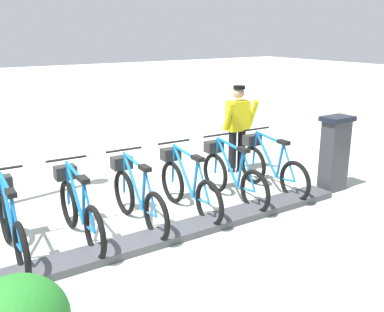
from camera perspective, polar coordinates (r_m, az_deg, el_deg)
The scene contains 10 objects.
ground_plane at distance 5.85m, azimuth -6.07°, elevation -11.24°, with size 60.00×60.00×0.00m, color beige.
dock_rail_base at distance 5.82m, azimuth -6.09°, elevation -10.80°, with size 0.44×6.64×0.10m, color #47474C.
payment_kiosk at distance 7.88m, azimuth 17.70°, elevation 0.45°, with size 0.36×0.52×1.28m.
bike_docked_0 at distance 7.65m, azimuth 9.91°, elevation -1.30°, with size 1.72×0.54×1.02m.
bike_docked_1 at distance 7.13m, azimuth 5.01°, elevation -2.41°, with size 1.72×0.54×1.02m.
bike_docked_2 at distance 6.66m, azimuth -0.64°, elevation -3.67°, with size 1.72×0.54×1.02m.
bike_docked_3 at distance 6.28m, azimuth -7.07°, elevation -5.05°, with size 1.72×0.54×1.02m.
bike_docked_4 at distance 5.98m, azimuth -14.27°, elevation -6.51°, with size 1.72×0.54×1.02m.
bike_docked_5 at distance 5.79m, azimuth -22.12°, elevation -7.98°, with size 1.72×0.54×1.02m.
worker_near_rack at distance 8.46m, azimuth 5.86°, elevation 3.85°, with size 0.52×0.66×1.66m.
Camera 1 is at (-4.65, 2.36, 2.65)m, focal length 41.83 mm.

